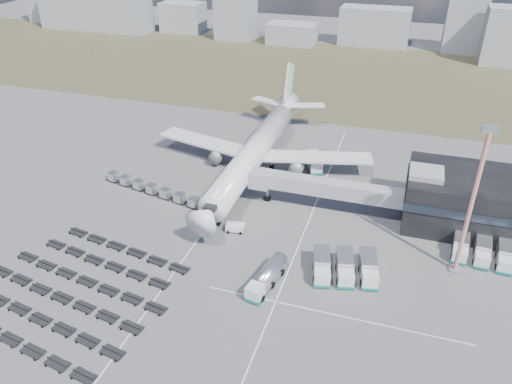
% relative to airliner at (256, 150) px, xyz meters
% --- Properties ---
extents(ground, '(420.00, 420.00, 0.00)m').
position_rel_airliner_xyz_m(ground, '(0.00, -32.38, -5.29)').
color(ground, '#565659').
rests_on(ground, ground).
extents(grass_strip, '(420.00, 90.00, 0.01)m').
position_rel_airliner_xyz_m(grass_strip, '(0.00, 77.62, -5.29)').
color(grass_strip, '#49402B').
rests_on(grass_strip, ground).
extents(lane_markings, '(47.12, 110.00, 0.01)m').
position_rel_airliner_xyz_m(lane_markings, '(9.77, -29.38, -5.29)').
color(lane_markings, silver).
rests_on(lane_markings, ground).
extents(terminal, '(30.40, 16.40, 11.00)m').
position_rel_airliner_xyz_m(terminal, '(47.77, -8.41, -0.04)').
color(terminal, black).
rests_on(terminal, ground).
extents(jet_bridge, '(30.30, 3.80, 7.05)m').
position_rel_airliner_xyz_m(jet_bridge, '(15.90, -11.95, -0.24)').
color(jet_bridge, '#939399').
rests_on(jet_bridge, ground).
extents(airliner, '(51.59, 64.53, 17.62)m').
position_rel_airliner_xyz_m(airliner, '(0.00, 0.00, 0.00)').
color(airliner, silver).
rests_on(airliner, ground).
extents(skyline, '(304.77, 26.50, 25.58)m').
position_rel_airliner_xyz_m(skyline, '(6.89, 118.44, 5.11)').
color(skyline, '#9498A1').
rests_on(skyline, ground).
extents(fuel_tanker, '(4.43, 10.55, 3.31)m').
position_rel_airliner_xyz_m(fuel_tanker, '(13.55, -37.08, -3.64)').
color(fuel_tanker, silver).
rests_on(fuel_tanker, ground).
extents(pushback_tug, '(3.68, 2.45, 1.52)m').
position_rel_airliner_xyz_m(pushback_tug, '(3.68, -24.38, -4.53)').
color(pushback_tug, silver).
rests_on(pushback_tug, ground).
extents(catering_truck, '(5.39, 7.53, 3.20)m').
position_rel_airliner_xyz_m(catering_truck, '(12.41, 4.61, -3.65)').
color(catering_truck, silver).
rests_on(catering_truck, ground).
extents(service_trucks_near, '(11.65, 9.76, 3.11)m').
position_rel_airliner_xyz_m(service_trucks_near, '(25.07, -30.84, -3.60)').
color(service_trucks_near, silver).
rests_on(service_trucks_near, ground).
extents(service_trucks_far, '(10.16, 8.00, 2.92)m').
position_rel_airliner_xyz_m(service_trucks_far, '(46.87, -19.18, -3.70)').
color(service_trucks_far, silver).
rests_on(service_trucks_far, ground).
extents(uld_row, '(24.54, 7.03, 1.92)m').
position_rel_airliner_xyz_m(uld_row, '(-17.78, -16.67, -4.14)').
color(uld_row, black).
rests_on(uld_row, ground).
extents(baggage_dollies, '(34.12, 30.20, 0.82)m').
position_rel_airliner_xyz_m(baggage_dollies, '(-15.41, -48.04, -4.88)').
color(baggage_dollies, black).
rests_on(baggage_dollies, ground).
extents(floodlight_mast, '(2.47, 2.00, 25.96)m').
position_rel_airliner_xyz_m(floodlight_mast, '(42.54, -23.78, 7.72)').
color(floodlight_mast, red).
rests_on(floodlight_mast, ground).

